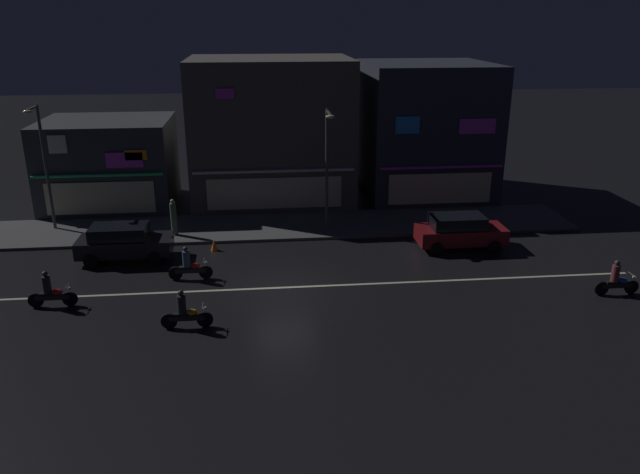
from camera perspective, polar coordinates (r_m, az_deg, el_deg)
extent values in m
plane|color=black|center=(26.28, -3.37, -4.69)|extent=(140.00, 140.00, 0.00)
cube|color=beige|center=(26.28, -3.37, -4.68)|extent=(30.58, 0.16, 0.01)
cube|color=#4C4C4F|center=(33.64, -4.02, 1.01)|extent=(32.19, 4.47, 0.14)
cube|color=#56514C|center=(38.34, -4.50, 9.80)|extent=(9.56, 7.24, 8.52)
cube|color=white|center=(35.02, -4.25, 6.07)|extent=(9.09, 0.24, 0.12)
cube|color=#D83FD8|center=(34.34, -8.77, 12.93)|extent=(1.00, 0.08, 0.54)
cube|color=beige|center=(35.40, -4.20, 4.05)|extent=(7.65, 0.06, 1.80)
cube|color=#383A3F|center=(39.05, -18.80, 6.46)|extent=(7.38, 6.03, 5.14)
cube|color=#33E572|center=(36.08, -19.83, 5.35)|extent=(7.01, 0.24, 0.12)
cube|color=white|center=(36.28, -23.05, 7.86)|extent=(0.95, 0.08, 0.97)
cube|color=orange|center=(35.44, -16.60, 7.25)|extent=(1.16, 0.08, 0.56)
cube|color=#D83FD8|center=(35.62, -17.58, 6.77)|extent=(1.98, 0.08, 0.84)
cube|color=beige|center=(36.45, -19.58, 3.40)|extent=(5.90, 0.06, 1.80)
cube|color=#2D333D|center=(40.14, 9.61, 9.76)|extent=(7.63, 7.97, 8.14)
cube|color=#D83FD8|center=(36.57, 11.15, 6.34)|extent=(7.24, 0.24, 0.12)
cube|color=#D83FD8|center=(36.79, 14.30, 9.86)|extent=(2.12, 0.08, 0.86)
cube|color=#268CF2|center=(35.59, 8.07, 10.18)|extent=(1.37, 0.08, 0.96)
cube|color=beige|center=(36.94, 10.99, 4.41)|extent=(6.10, 0.06, 1.80)
cylinder|color=#47494C|center=(35.13, -23.91, 5.82)|extent=(0.16, 0.16, 6.54)
cube|color=#47494C|center=(33.94, -25.00, 10.71)|extent=(0.10, 1.40, 0.10)
ellipsoid|color=#F9E099|center=(33.29, -25.35, 10.38)|extent=(0.44, 0.32, 0.20)
cylinder|color=#47494C|center=(32.33, 0.63, 6.21)|extent=(0.16, 0.16, 6.28)
cube|color=#47494C|center=(31.07, 0.80, 11.36)|extent=(0.10, 1.40, 0.10)
ellipsoid|color=#F9E099|center=(30.39, 0.95, 11.02)|extent=(0.44, 0.32, 0.20)
cylinder|color=#4C664C|center=(32.66, -13.32, 1.62)|extent=(0.32, 0.32, 1.69)
sphere|color=tan|center=(32.39, -13.46, 3.22)|extent=(0.22, 0.22, 0.22)
cube|color=black|center=(30.39, -17.50, -0.75)|extent=(4.30, 1.78, 0.76)
cube|color=black|center=(30.21, -18.03, 0.45)|extent=(2.58, 1.57, 0.60)
cube|color=#F9F2CC|center=(30.55, -13.44, -0.04)|extent=(0.08, 0.20, 0.12)
cube|color=#F9F2CC|center=(29.43, -13.72, -0.84)|extent=(0.08, 0.20, 0.12)
cylinder|color=black|center=(31.08, -14.57, -0.74)|extent=(0.62, 0.20, 0.62)
cylinder|color=black|center=(29.44, -15.04, -1.95)|extent=(0.62, 0.20, 0.62)
cylinder|color=black|center=(31.65, -19.65, -0.91)|extent=(0.62, 0.20, 0.62)
cylinder|color=black|center=(30.04, -20.39, -2.10)|extent=(0.62, 0.20, 0.62)
cube|color=maroon|center=(31.22, 12.83, 0.24)|extent=(4.30, 1.78, 0.76)
cube|color=black|center=(30.93, 12.55, 1.41)|extent=(2.58, 1.57, 0.60)
cube|color=#F9F2CC|center=(32.44, 16.05, 0.88)|extent=(0.08, 0.20, 0.12)
cube|color=#F9F2CC|center=(31.39, 16.84, 0.17)|extent=(0.08, 0.20, 0.12)
cylinder|color=black|center=(32.60, 14.66, 0.21)|extent=(0.62, 0.20, 0.62)
cylinder|color=black|center=(31.04, 15.77, -0.88)|extent=(0.62, 0.20, 0.62)
cylinder|color=black|center=(31.73, 9.85, 0.04)|extent=(0.62, 0.20, 0.62)
cylinder|color=black|center=(30.13, 10.74, -1.10)|extent=(0.62, 0.20, 0.62)
cylinder|color=black|center=(28.64, 26.75, -4.13)|extent=(0.60, 0.08, 0.60)
cylinder|color=black|center=(27.97, 24.50, -4.32)|extent=(0.60, 0.10, 0.60)
cube|color=black|center=(28.26, 25.67, -4.04)|extent=(1.30, 0.14, 0.20)
ellipsoid|color=#1E4CB2|center=(28.28, 26.08, -3.60)|extent=(0.44, 0.26, 0.24)
cube|color=black|center=(28.10, 25.36, -3.79)|extent=(0.56, 0.22, 0.10)
cylinder|color=slate|center=(28.41, 26.84, -3.12)|extent=(0.03, 0.60, 0.03)
sphere|color=white|center=(28.49, 26.96, -3.30)|extent=(0.14, 0.14, 0.14)
cylinder|color=brown|center=(27.98, 25.57, -3.03)|extent=(0.32, 0.32, 0.70)
sphere|color=#333338|center=(27.82, 25.71, -2.16)|extent=(0.22, 0.22, 0.22)
cylinder|color=black|center=(26.48, -22.04, -5.30)|extent=(0.60, 0.08, 0.60)
cylinder|color=black|center=(26.88, -24.71, -5.32)|extent=(0.60, 0.10, 0.60)
cube|color=black|center=(26.63, -23.41, -5.12)|extent=(1.30, 0.14, 0.20)
ellipsoid|color=red|center=(26.48, -23.07, -4.68)|extent=(0.44, 0.26, 0.24)
cube|color=black|center=(26.63, -23.87, -4.83)|extent=(0.56, 0.22, 0.10)
cylinder|color=slate|center=(26.28, -22.30, -4.22)|extent=(0.03, 0.60, 0.03)
sphere|color=white|center=(26.29, -22.08, -4.41)|extent=(0.14, 0.14, 0.14)
cylinder|color=#232328|center=(26.47, -23.88, -4.04)|extent=(0.32, 0.32, 0.70)
sphere|color=#333338|center=(26.30, -24.02, -3.12)|extent=(0.22, 0.22, 0.22)
cylinder|color=black|center=(23.38, -10.55, -7.47)|extent=(0.60, 0.08, 0.60)
cylinder|color=black|center=(23.54, -13.73, -7.53)|extent=(0.60, 0.10, 0.60)
cube|color=black|center=(23.41, -12.16, -7.28)|extent=(1.30, 0.14, 0.20)
ellipsoid|color=gold|center=(23.29, -11.71, -6.79)|extent=(0.44, 0.26, 0.24)
cube|color=black|center=(23.36, -12.68, -6.97)|extent=(0.56, 0.22, 0.10)
cylinder|color=slate|center=(23.14, -10.76, -6.26)|extent=(0.03, 0.60, 0.03)
sphere|color=white|center=(23.18, -10.52, -6.48)|extent=(0.14, 0.14, 0.14)
cylinder|color=#232328|center=(23.18, -12.63, -6.08)|extent=(0.32, 0.32, 0.70)
sphere|color=#333338|center=(22.99, -12.72, -5.05)|extent=(0.22, 0.22, 0.22)
cylinder|color=black|center=(27.48, -10.47, -3.20)|extent=(0.60, 0.08, 0.60)
cylinder|color=black|center=(27.62, -13.16, -3.27)|extent=(0.60, 0.10, 0.60)
cube|color=black|center=(27.50, -11.84, -3.04)|extent=(1.30, 0.14, 0.20)
ellipsoid|color=red|center=(27.40, -11.45, -2.61)|extent=(0.44, 0.26, 0.24)
cube|color=black|center=(27.47, -12.27, -2.77)|extent=(0.56, 0.22, 0.10)
cylinder|color=slate|center=(27.27, -10.65, -2.14)|extent=(0.03, 0.60, 0.03)
sphere|color=white|center=(27.30, -10.45, -2.32)|extent=(0.14, 0.14, 0.14)
cylinder|color=#334766|center=(27.32, -12.23, -1.99)|extent=(0.32, 0.32, 0.70)
sphere|color=#333338|center=(27.15, -12.30, -1.09)|extent=(0.22, 0.22, 0.22)
cone|color=orange|center=(30.65, -9.72, -0.74)|extent=(0.36, 0.36, 0.55)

